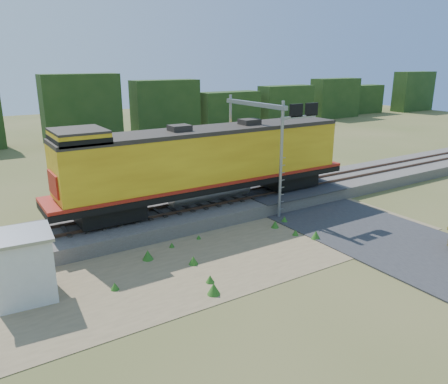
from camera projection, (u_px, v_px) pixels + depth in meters
ground at (255, 250)px, 22.69m from camera, size 140.00×140.00×0.00m
ballast at (198, 211)px, 27.42m from camera, size 70.00×5.00×0.80m
rails at (198, 204)px, 27.29m from camera, size 70.00×1.54×0.16m
dirt_shoulder at (217, 255)px, 22.06m from camera, size 26.00×8.00×0.03m
road at (339, 219)px, 26.86m from camera, size 7.00×66.00×0.86m
tree_line_north at (68, 116)px, 52.51m from camera, size 130.00×3.00×6.50m
weed_clumps at (195, 266)px, 20.98m from camera, size 15.00×6.20×0.56m
locomotive at (205, 162)px, 26.81m from camera, size 19.93×3.04×5.14m
shed at (23, 266)px, 17.75m from camera, size 2.58×2.58×2.85m
signal_gantry at (265, 127)px, 27.79m from camera, size 2.86×6.20×7.22m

